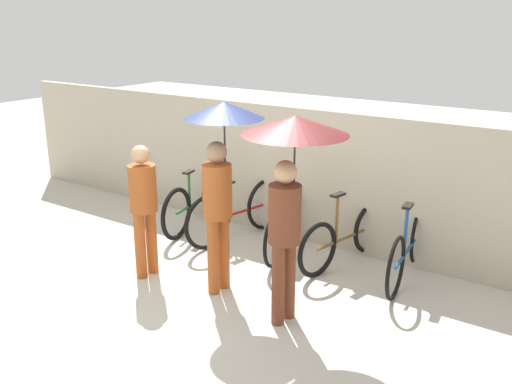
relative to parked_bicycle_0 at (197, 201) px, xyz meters
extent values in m
plane|color=beige|center=(1.57, -1.76, -0.38)|extent=(30.00, 30.00, 0.00)
cube|color=#B2A893|center=(1.57, 0.46, 0.53)|extent=(11.15, 0.12, 1.81)
torus|color=black|center=(-0.10, 0.53, -0.01)|extent=(0.19, 0.73, 0.73)
torus|color=black|center=(0.10, -0.54, -0.01)|extent=(0.19, 0.73, 0.73)
cylinder|color=#19662D|center=(0.00, -0.01, -0.01)|extent=(0.23, 1.09, 0.04)
cylinder|color=#19662D|center=(0.04, -0.19, 0.23)|extent=(0.04, 0.04, 0.49)
cube|color=black|center=(0.04, -0.19, 0.49)|extent=(0.12, 0.21, 0.03)
cylinder|color=#19662D|center=(-0.10, 0.53, 0.30)|extent=(0.04, 0.04, 0.62)
cylinder|color=#19662D|center=(-0.10, 0.53, 0.61)|extent=(0.44, 0.11, 0.03)
torus|color=black|center=(0.90, 0.49, 0.00)|extent=(0.21, 0.75, 0.76)
torus|color=black|center=(0.68, -0.57, 0.00)|extent=(0.21, 0.75, 0.76)
cylinder|color=maroon|center=(0.79, -0.04, 0.00)|extent=(0.26, 1.07, 0.04)
cylinder|color=maroon|center=(0.75, -0.23, 0.22)|extent=(0.04, 0.04, 0.45)
cube|color=black|center=(0.75, -0.23, 0.46)|extent=(0.13, 0.21, 0.03)
cylinder|color=maroon|center=(0.90, 0.49, 0.31)|extent=(0.04, 0.04, 0.61)
cylinder|color=maroon|center=(0.90, 0.49, 0.61)|extent=(0.44, 0.12, 0.03)
torus|color=black|center=(1.46, 0.51, -0.03)|extent=(0.20, 0.70, 0.71)
torus|color=black|center=(1.69, -0.53, -0.03)|extent=(0.20, 0.70, 0.71)
cylinder|color=brown|center=(1.57, -0.01, -0.03)|extent=(0.26, 1.04, 0.04)
cylinder|color=brown|center=(1.61, -0.19, 0.21)|extent=(0.04, 0.04, 0.47)
cube|color=black|center=(1.61, -0.19, 0.46)|extent=(0.13, 0.21, 0.03)
cylinder|color=brown|center=(1.46, 0.51, 0.34)|extent=(0.04, 0.04, 0.73)
cylinder|color=brown|center=(1.46, 0.51, 0.71)|extent=(0.44, 0.12, 0.03)
torus|color=black|center=(2.46, 0.55, -0.04)|extent=(0.19, 0.67, 0.68)
torus|color=black|center=(2.26, -0.48, -0.04)|extent=(0.19, 0.67, 0.68)
cylinder|color=brown|center=(2.36, 0.03, -0.04)|extent=(0.24, 1.04, 0.04)
cylinder|color=brown|center=(2.32, -0.15, 0.25)|extent=(0.04, 0.04, 0.59)
cube|color=black|center=(2.32, -0.15, 0.56)|extent=(0.13, 0.21, 0.03)
cylinder|color=brown|center=(2.46, 0.55, 0.27)|extent=(0.04, 0.04, 0.63)
cylinder|color=brown|center=(2.46, 0.55, 0.58)|extent=(0.44, 0.11, 0.03)
torus|color=black|center=(3.08, 0.60, -0.02)|extent=(0.13, 0.72, 0.72)
torus|color=black|center=(3.21, -0.48, -0.02)|extent=(0.13, 0.72, 0.72)
cylinder|color=#19478C|center=(3.15, 0.06, -0.02)|extent=(0.17, 1.09, 0.04)
cylinder|color=#19478C|center=(3.17, -0.13, 0.27)|extent=(0.04, 0.04, 0.59)
cube|color=black|center=(3.17, -0.13, 0.58)|extent=(0.11, 0.21, 0.03)
cylinder|color=#19478C|center=(3.08, 0.60, 0.35)|extent=(0.04, 0.04, 0.73)
cylinder|color=#19478C|center=(3.08, 0.60, 0.71)|extent=(0.44, 0.08, 0.03)
cylinder|color=#9E4C1E|center=(0.57, -1.68, 0.02)|extent=(0.13, 0.13, 0.80)
cylinder|color=#9E4C1E|center=(0.57, -1.50, 0.02)|extent=(0.13, 0.13, 0.80)
cylinder|color=#9E4C1E|center=(0.57, -1.59, 0.70)|extent=(0.32, 0.32, 0.55)
sphere|color=tan|center=(0.57, -1.59, 1.10)|extent=(0.21, 0.21, 0.21)
cylinder|color=#9E4C1E|center=(1.51, -1.50, 0.06)|extent=(0.13, 0.13, 0.87)
cylinder|color=#9E4C1E|center=(1.52, -1.32, 0.06)|extent=(0.13, 0.13, 0.87)
cylinder|color=#9E4C1E|center=(1.52, -1.41, 0.79)|extent=(0.32, 0.32, 0.59)
sphere|color=#997051|center=(1.52, -1.41, 1.22)|extent=(0.23, 0.23, 0.23)
cylinder|color=#332D28|center=(1.52, -1.27, 1.19)|extent=(0.02, 0.02, 0.73)
cone|color=#19234C|center=(1.52, -1.27, 1.64)|extent=(0.85, 0.85, 0.18)
cylinder|color=brown|center=(2.46, -1.66, 0.05)|extent=(0.13, 0.13, 0.85)
cylinder|color=brown|center=(2.47, -1.48, 0.05)|extent=(0.13, 0.13, 0.85)
cylinder|color=brown|center=(2.46, -1.57, 0.77)|extent=(0.32, 0.32, 0.58)
sphere|color=tan|center=(2.46, -1.57, 1.19)|extent=(0.22, 0.22, 0.22)
cylinder|color=#332D28|center=(2.48, -1.43, 1.16)|extent=(0.02, 0.02, 0.72)
cone|color=#591919|center=(2.48, -1.43, 1.61)|extent=(1.03, 1.03, 0.18)
camera|label=1|loc=(5.17, -5.97, 2.61)|focal=40.00mm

